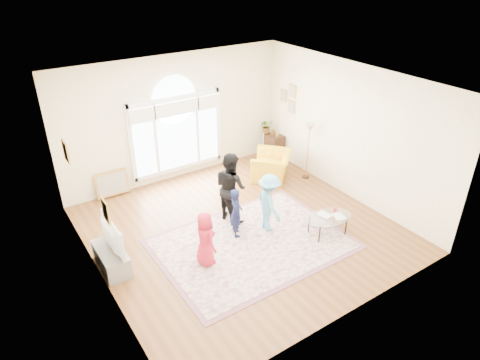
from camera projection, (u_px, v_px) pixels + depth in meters
ground at (241, 229)px, 9.26m from camera, size 6.00×6.00×0.00m
room_shell at (178, 122)px, 10.59m from camera, size 6.00×6.00×6.00m
area_rug at (252, 244)px, 8.78m from camera, size 3.60×2.60×0.02m
rug_border at (252, 244)px, 8.79m from camera, size 3.80×2.80×0.01m
tv_console at (111, 259)px, 8.04m from camera, size 0.45×1.00×0.42m
television at (108, 236)px, 7.80m from camera, size 0.17×1.05×0.60m
coffee_table at (328, 218)px, 8.92m from camera, size 1.14×0.81×0.54m
armchair at (272, 166)px, 11.18m from camera, size 1.42×1.41×0.69m
side_cabinet at (274, 147)px, 12.25m from camera, size 0.40×0.50×0.70m
floor_lamp at (309, 132)px, 10.74m from camera, size 0.25×0.25×1.51m
plant_pedestal at (266, 144)px, 12.43m from camera, size 0.20×0.20×0.70m
potted_plant at (266, 126)px, 12.17m from camera, size 0.43×0.40×0.40m
leaning_picture at (114, 196)px, 10.49m from camera, size 0.80×0.14×0.62m
child_red at (205, 239)px, 7.99m from camera, size 0.36×0.55×1.10m
child_navy at (236, 212)px, 8.80m from camera, size 0.39×0.46×1.09m
child_black at (230, 187)px, 9.24m from camera, size 0.68×0.83×1.58m
child_blue at (269, 203)px, 8.95m from camera, size 0.62×0.91×1.29m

